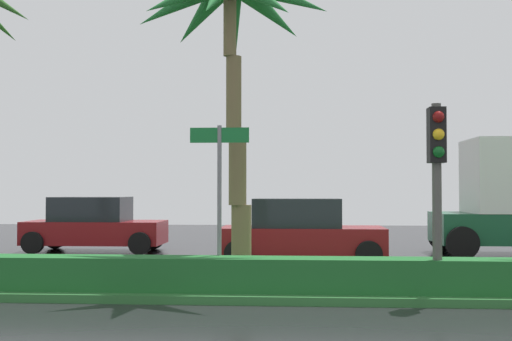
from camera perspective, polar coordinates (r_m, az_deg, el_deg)
The scene contains 8 objects.
ground_plane at distance 13.93m, azimuth 1.35°, elevation -10.01°, with size 90.00×42.00×0.10m, color black.
median_strip at distance 12.92m, azimuth 1.15°, elevation -10.11°, with size 85.50×4.00×0.15m, color #2D6B33.
median_hedge at distance 11.48m, azimuth 0.81°, elevation -9.28°, with size 76.50×0.70×0.60m.
palm_tree_centre_left at distance 13.23m, azimuth -2.35°, elevation 13.72°, with size 4.07×3.84×6.54m.
traffic_signal_median_right at distance 11.42m, azimuth 15.87°, elevation 0.67°, with size 0.28×0.43×3.30m.
street_name_sign at distance 11.80m, azimuth -3.29°, elevation -1.14°, with size 1.10×0.08×3.00m.
car_in_traffic_second at distance 20.83m, azimuth -14.28°, elevation -4.76°, with size 4.30×2.02×1.72m.
car_in_traffic_third at distance 17.07m, azimuth 4.02°, elevation -5.51°, with size 4.30×2.02×1.72m.
Camera 1 is at (0.61, -4.77, 1.97)m, focal length 44.73 mm.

